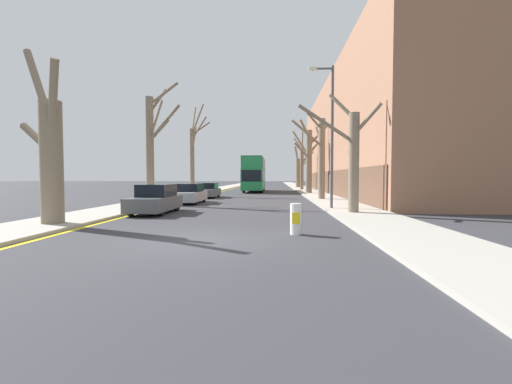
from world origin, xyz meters
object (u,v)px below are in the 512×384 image
Objects in this scene: street_tree_left_2 at (193,155)px; street_tree_right_0 at (352,157)px; parked_car_1 at (189,194)px; parked_car_0 at (156,200)px; street_tree_right_1 at (321,156)px; double_decker_bus at (254,173)px; street_tree_right_2 at (309,158)px; parked_car_2 at (208,191)px; street_tree_left_0 at (50,153)px; street_tree_left_1 at (152,144)px; traffic_bollard at (296,219)px; street_tree_right_4 at (298,171)px; street_tree_right_3 at (302,165)px; lamp_post at (330,130)px.

street_tree_left_2 reaches higher than street_tree_right_0.
parked_car_1 is (1.93, -9.26, -3.38)m from street_tree_left_2.
street_tree_right_1 is at bearing 47.06° from parked_car_0.
street_tree_left_2 reaches higher than double_decker_bus.
street_tree_right_0 reaches higher than parked_car_1.
street_tree_right_0 is 20.97m from street_tree_right_2.
parked_car_2 is at bearing -143.02° from street_tree_right_2.
double_decker_bus is at bearing 139.39° from street_tree_right_2.
street_tree_right_2 reaches higher than street_tree_right_1.
street_tree_left_1 is at bearing 89.08° from street_tree_left_0.
traffic_bollard is at bearing -116.78° from street_tree_right_0.
street_tree_right_0 is 42.83m from street_tree_right_4.
traffic_bollard is (3.36, -32.57, -1.93)m from double_decker_bus.
street_tree_right_1 is 0.87× the size of street_tree_right_3.
street_tree_left_2 is (0.19, 10.71, -0.02)m from street_tree_left_1.
parked_car_2 is at bearing 90.00° from parked_car_0.
parked_car_1 is at bearing 145.58° from street_tree_right_0.
street_tree_left_1 reaches higher than street_tree_right_1.
parked_car_1 is at bearing -105.72° from street_tree_right_4.
street_tree_right_0 is 12.25m from parked_car_1.
street_tree_left_1 is 9.11m from parked_car_2.
street_tree_right_0 is at bearing -73.03° from lamp_post.
double_decker_bus is (5.40, 10.32, -1.61)m from street_tree_left_2.
parked_car_0 is (2.12, -5.30, -3.37)m from street_tree_left_1.
street_tree_left_1 is (0.16, 10.15, 1.31)m from street_tree_left_0.
street_tree_right_4 is (12.26, 37.47, -1.16)m from street_tree_left_1.
double_decker_bus is 1.38× the size of lamp_post.
street_tree_left_0 is at bearing -100.46° from double_decker_bus.
street_tree_left_0 is 28.46m from street_tree_right_2.
street_tree_right_4 is at bearing 75.38° from street_tree_left_0.
double_decker_bus is at bearing 62.36° from street_tree_left_2.
lamp_post reaches higher than street_tree_right_4.
street_tree_left_1 is 1.02× the size of lamp_post.
street_tree_right_3 is 33.16m from parked_car_0.
parked_car_1 is at bearing 34.36° from street_tree_left_1.
street_tree_left_2 reaches higher than street_tree_right_3.
street_tree_right_2 reaches higher than parked_car_1.
parked_car_0 is (-9.95, 0.06, -2.15)m from street_tree_right_0.
street_tree_right_4 is at bearing 67.92° from double_decker_bus.
street_tree_right_3 is 38.01m from traffic_bollard.
street_tree_right_4 is at bearing 74.28° from parked_car_1.
parked_car_1 is 14.68m from traffic_bollard.
street_tree_right_4 is (0.35, 32.25, -0.63)m from street_tree_right_1.
parked_car_1 is (-10.14, -36.02, -2.24)m from street_tree_right_4.
parked_car_1 is at bearing 154.03° from lamp_post.
street_tree_right_3 is 1.14× the size of street_tree_right_4.
parked_car_1 is at bearing 117.72° from traffic_bollard.
street_tree_left_0 reaches higher than parked_car_0.
parked_car_2 is at bearing -118.73° from street_tree_right_3.
double_decker_bus is at bearing 74.90° from parked_car_2.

